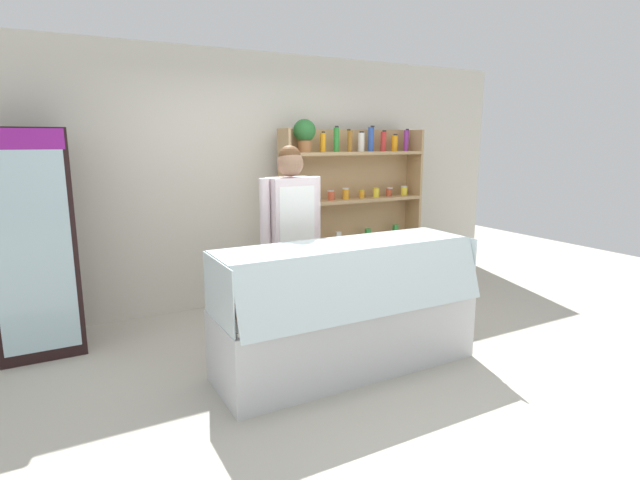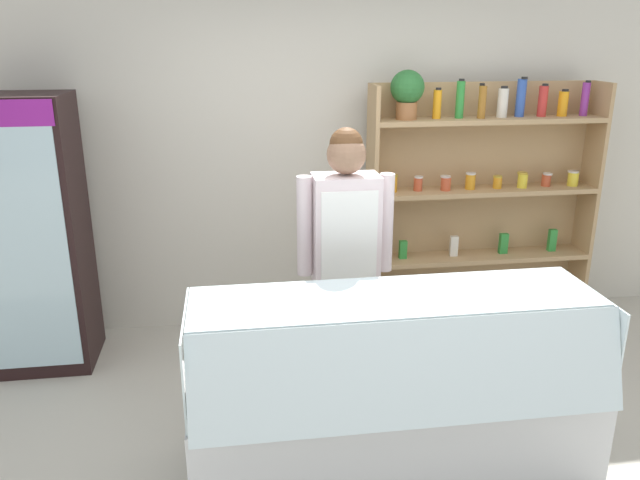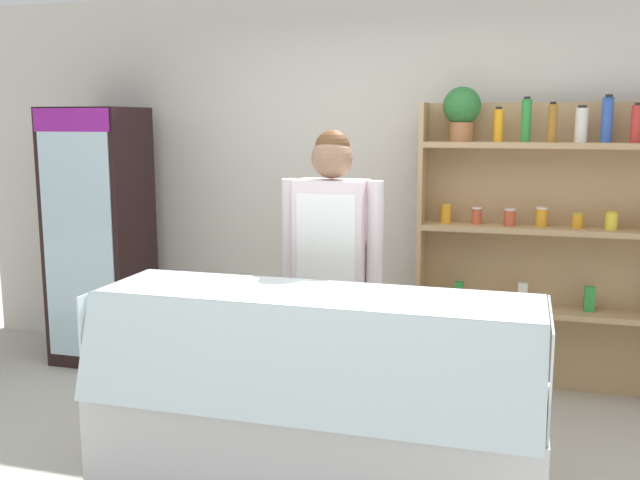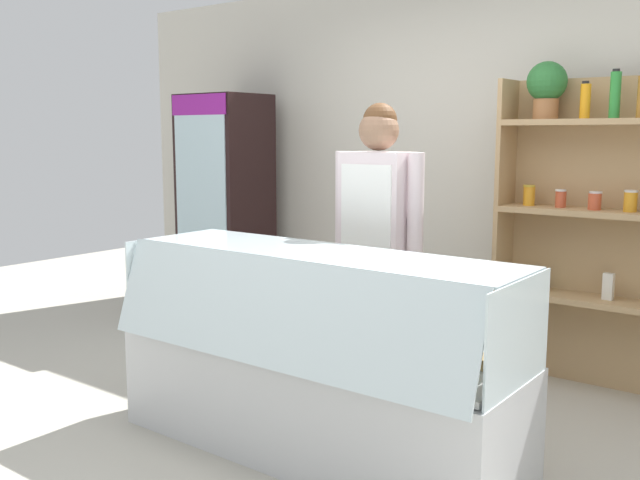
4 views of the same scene
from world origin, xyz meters
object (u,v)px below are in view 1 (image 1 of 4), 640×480
object	(u,v)px
drinks_fridge	(33,244)
shelving_unit	(348,199)
deli_display_case	(346,330)
shop_clerk	(291,227)

from	to	relation	value
drinks_fridge	shelving_unit	xyz separation A→B (m)	(3.18, 0.20, 0.18)
deli_display_case	shop_clerk	xyz separation A→B (m)	(-0.12, 0.75, 0.72)
deli_display_case	shelving_unit	bearing A→B (deg)	58.12
drinks_fridge	shelving_unit	distance (m)	3.20
shelving_unit	shop_clerk	xyz separation A→B (m)	(-1.19, -0.98, -0.08)
drinks_fridge	shelving_unit	world-z (taller)	shelving_unit
drinks_fridge	shop_clerk	distance (m)	2.14
shop_clerk	deli_display_case	bearing A→B (deg)	-81.13
drinks_fridge	shelving_unit	size ratio (longest dim) A/B	0.94
shelving_unit	shop_clerk	size ratio (longest dim) A/B	1.15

